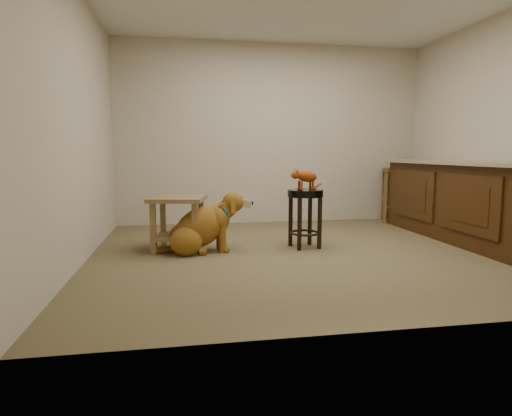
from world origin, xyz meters
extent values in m
cube|color=brown|center=(0.00, 0.00, 0.00)|extent=(4.50, 4.00, 0.01)
cube|color=#C2B59C|center=(0.00, 2.00, 1.30)|extent=(4.50, 0.04, 2.60)
cube|color=#C2B59C|center=(0.00, -2.00, 1.30)|extent=(4.50, 0.04, 2.60)
cube|color=#C2B59C|center=(-2.25, 0.00, 1.30)|extent=(0.04, 4.00, 2.60)
cube|color=#C2B59C|center=(2.25, 0.00, 1.30)|extent=(0.04, 4.00, 2.60)
cube|color=#40240B|center=(1.95, 0.30, 0.45)|extent=(0.60, 2.50, 0.90)
cube|color=gray|center=(1.92, 0.30, 0.92)|extent=(0.70, 2.56, 0.04)
cube|color=black|center=(1.99, 0.30, 0.05)|extent=(0.52, 2.50, 0.10)
cube|color=#40240B|center=(1.64, -0.25, 0.50)|extent=(0.02, 0.90, 0.62)
cube|color=#40240B|center=(1.64, 0.85, 0.50)|extent=(0.02, 0.90, 0.62)
cube|color=#351D09|center=(1.63, -0.25, 0.50)|extent=(0.02, 0.60, 0.40)
cube|color=#351D09|center=(1.63, 0.85, 0.50)|extent=(0.02, 0.60, 0.40)
cylinder|color=black|center=(0.09, 0.36, 0.28)|extent=(0.05, 0.05, 0.56)
cylinder|color=black|center=(-0.14, 0.33, 0.28)|extent=(0.05, 0.05, 0.56)
cylinder|color=black|center=(0.13, 0.13, 0.28)|extent=(0.05, 0.05, 0.56)
cylinder|color=black|center=(-0.10, 0.09, 0.28)|extent=(0.05, 0.05, 0.56)
torus|color=black|center=(0.00, 0.23, 0.16)|extent=(0.38, 0.38, 0.03)
cylinder|color=black|center=(0.00, 0.23, 0.60)|extent=(0.39, 0.39, 0.08)
cube|color=brown|center=(2.08, 1.79, 0.38)|extent=(0.06, 0.06, 0.76)
cube|color=brown|center=(1.76, 1.92, 0.38)|extent=(0.06, 0.06, 0.76)
cube|color=brown|center=(1.94, 1.47, 0.38)|extent=(0.06, 0.06, 0.76)
cube|color=brown|center=(1.62, 1.60, 0.38)|extent=(0.06, 0.06, 0.76)
cube|color=brown|center=(1.85, 1.70, 0.78)|extent=(0.57, 0.57, 0.04)
cube|color=olive|center=(-1.12, 0.50, 0.27)|extent=(0.06, 0.06, 0.53)
cube|color=olive|center=(-1.54, 0.58, 0.27)|extent=(0.06, 0.06, 0.53)
cube|color=olive|center=(-1.20, 0.08, 0.27)|extent=(0.06, 0.06, 0.53)
cube|color=olive|center=(-1.62, 0.16, 0.27)|extent=(0.06, 0.06, 0.53)
cube|color=olive|center=(-1.37, 0.33, 0.55)|extent=(0.65, 0.65, 0.04)
cube|color=olive|center=(-1.37, 0.33, 0.15)|extent=(0.55, 0.55, 0.03)
ellipsoid|color=brown|center=(-1.31, 0.32, 0.14)|extent=(0.35, 0.29, 0.30)
ellipsoid|color=brown|center=(-1.29, 0.07, 0.14)|extent=(0.35, 0.29, 0.30)
cylinder|color=brown|center=(-1.15, 0.35, 0.04)|extent=(0.08, 0.10, 0.09)
cylinder|color=brown|center=(-1.13, 0.06, 0.04)|extent=(0.08, 0.10, 0.09)
ellipsoid|color=brown|center=(-1.14, 0.21, 0.26)|extent=(0.71, 0.40, 0.61)
ellipsoid|color=brown|center=(-0.96, 0.22, 0.34)|extent=(0.27, 0.30, 0.31)
cylinder|color=brown|center=(-0.93, 0.30, 0.18)|extent=(0.08, 0.08, 0.36)
cylinder|color=brown|center=(-0.92, 0.13, 0.18)|extent=(0.08, 0.08, 0.36)
sphere|color=brown|center=(-0.90, 0.31, 0.02)|extent=(0.09, 0.09, 0.09)
sphere|color=brown|center=(-0.89, 0.14, 0.02)|extent=(0.09, 0.09, 0.09)
cylinder|color=brown|center=(-0.89, 0.22, 0.43)|extent=(0.23, 0.17, 0.23)
ellipsoid|color=brown|center=(-0.79, 0.23, 0.52)|extent=(0.24, 0.22, 0.22)
cube|color=tan|center=(-0.67, 0.24, 0.50)|extent=(0.16, 0.09, 0.10)
sphere|color=black|center=(-0.60, 0.24, 0.50)|extent=(0.05, 0.05, 0.05)
cube|color=brown|center=(-0.82, 0.33, 0.49)|extent=(0.05, 0.06, 0.16)
cube|color=brown|center=(-0.81, 0.13, 0.49)|extent=(0.05, 0.06, 0.16)
torus|color=#0B5F5C|center=(-0.89, 0.22, 0.42)|extent=(0.14, 0.21, 0.19)
cylinder|color=#D8BF4C|center=(-0.84, 0.22, 0.36)|extent=(0.01, 0.04, 0.04)
cylinder|color=brown|center=(-1.49, 0.23, 0.03)|extent=(0.28, 0.17, 0.07)
ellipsoid|color=#8A380D|center=(0.01, 0.23, 0.78)|extent=(0.27, 0.16, 0.16)
cylinder|color=#8A380D|center=(-0.07, 0.25, 0.69)|extent=(0.02, 0.02, 0.10)
sphere|color=#8A380D|center=(-0.07, 0.25, 0.65)|extent=(0.03, 0.03, 0.03)
cylinder|color=#8A380D|center=(-0.06, 0.18, 0.69)|extent=(0.02, 0.02, 0.10)
sphere|color=#8A380D|center=(-0.06, 0.18, 0.65)|extent=(0.03, 0.03, 0.03)
cylinder|color=#8A380D|center=(0.06, 0.27, 0.69)|extent=(0.02, 0.02, 0.10)
sphere|color=#8A380D|center=(0.06, 0.27, 0.65)|extent=(0.03, 0.03, 0.03)
cylinder|color=#8A380D|center=(0.07, 0.21, 0.69)|extent=(0.02, 0.02, 0.10)
sphere|color=#8A380D|center=(0.07, 0.21, 0.65)|extent=(0.03, 0.03, 0.03)
sphere|color=#8A380D|center=(-0.12, 0.21, 0.80)|extent=(0.09, 0.09, 0.09)
sphere|color=#8A380D|center=(-0.16, 0.20, 0.79)|extent=(0.04, 0.04, 0.04)
sphere|color=brown|center=(-0.17, 0.20, 0.79)|extent=(0.01, 0.01, 0.01)
cone|color=#8A380D|center=(-0.12, 0.24, 0.85)|extent=(0.04, 0.04, 0.04)
cone|color=#C66B60|center=(-0.12, 0.24, 0.85)|extent=(0.02, 0.02, 0.03)
cone|color=#8A380D|center=(-0.11, 0.18, 0.85)|extent=(0.04, 0.04, 0.04)
cone|color=#C66B60|center=(-0.11, 0.18, 0.85)|extent=(0.02, 0.02, 0.03)
cylinder|color=#8A380D|center=(0.13, 0.28, 0.66)|extent=(0.17, 0.13, 0.09)
camera|label=1|loc=(-1.32, -4.22, 1.04)|focal=30.00mm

